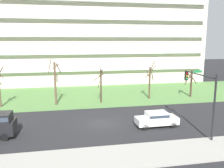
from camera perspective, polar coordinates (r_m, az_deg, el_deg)
ground at (r=26.75m, az=-2.42°, el=-9.33°), size 160.00×160.00×0.00m
sidewalk_curb_near at (r=19.48m, az=1.21°, el=-16.95°), size 80.00×4.00×0.15m
grass_lawn_strip at (r=40.11m, az=-5.37°, el=-2.61°), size 80.00×16.00×0.08m
apartment_building at (r=53.34m, az=-7.07°, el=11.06°), size 51.22×13.54×19.45m
tree_left at (r=34.07m, az=-13.36°, el=0.60°), size 1.76×1.74×6.41m
tree_center at (r=34.56m, az=-2.68°, el=-0.17°), size 1.77×1.42×5.38m
tree_right at (r=37.34m, az=9.01°, el=0.85°), size 1.51×1.52×6.00m
tree_far_right at (r=40.21m, az=18.22°, el=0.31°), size 1.77×1.81×4.33m
sedan_white_center_left at (r=26.01m, az=10.57°, el=-8.06°), size 4.43×1.87×1.57m
traffic_signal_mast at (r=24.38m, az=20.74°, el=-1.64°), size 0.90×5.65×6.13m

